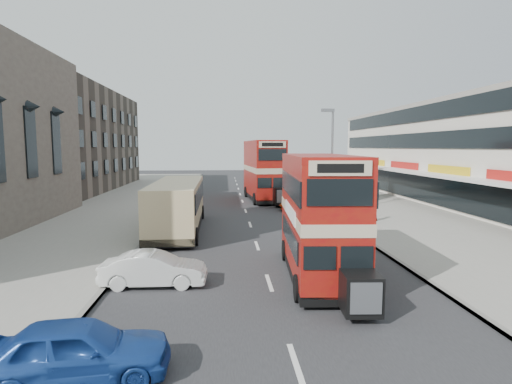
# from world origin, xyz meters

# --- Properties ---
(ground) EXTENTS (160.00, 160.00, 0.00)m
(ground) POSITION_xyz_m (0.00, 0.00, 0.00)
(ground) COLOR #28282B
(ground) RESTS_ON ground
(road_surface) EXTENTS (12.00, 90.00, 0.01)m
(road_surface) POSITION_xyz_m (0.00, 20.00, 0.01)
(road_surface) COLOR #28282B
(road_surface) RESTS_ON ground
(pavement_right) EXTENTS (12.00, 90.00, 0.15)m
(pavement_right) POSITION_xyz_m (12.00, 20.00, 0.07)
(pavement_right) COLOR gray
(pavement_right) RESTS_ON ground
(pavement_left) EXTENTS (12.00, 90.00, 0.15)m
(pavement_left) POSITION_xyz_m (-12.00, 20.00, 0.07)
(pavement_left) COLOR gray
(pavement_left) RESTS_ON ground
(kerb_left) EXTENTS (0.20, 90.00, 0.16)m
(kerb_left) POSITION_xyz_m (-6.10, 20.00, 0.07)
(kerb_left) COLOR gray
(kerb_left) RESTS_ON ground
(kerb_right) EXTENTS (0.20, 90.00, 0.16)m
(kerb_right) POSITION_xyz_m (6.10, 20.00, 0.07)
(kerb_right) COLOR gray
(kerb_right) RESTS_ON ground
(brick_terrace) EXTENTS (14.00, 28.00, 12.00)m
(brick_terrace) POSITION_xyz_m (-22.00, 38.00, 6.00)
(brick_terrace) COLOR #66594C
(brick_terrace) RESTS_ON ground
(commercial_row) EXTENTS (9.90, 46.20, 9.30)m
(commercial_row) POSITION_xyz_m (19.95, 22.00, 4.70)
(commercial_row) COLOR beige
(commercial_row) RESTS_ON ground
(street_lamp) EXTENTS (1.00, 0.20, 8.12)m
(street_lamp) POSITION_xyz_m (6.52, 18.00, 4.78)
(street_lamp) COLOR slate
(street_lamp) RESTS_ON ground
(bus_main) EXTENTS (2.83, 8.74, 4.74)m
(bus_main) POSITION_xyz_m (2.07, 2.66, 2.50)
(bus_main) COLOR black
(bus_main) RESTS_ON ground
(bus_second) EXTENTS (3.56, 10.29, 5.63)m
(bus_second) POSITION_xyz_m (2.13, 26.66, 2.96)
(bus_second) COLOR black
(bus_second) RESTS_ON ground
(coach) EXTENTS (2.93, 10.84, 2.86)m
(coach) POSITION_xyz_m (-4.63, 12.39, 1.69)
(coach) COLOR black
(coach) RESTS_ON ground
(car_left_near) EXTENTS (4.27, 2.09, 1.40)m
(car_left_near) POSITION_xyz_m (-5.01, -4.28, 0.70)
(car_left_near) COLOR #1B4298
(car_left_near) RESTS_ON ground
(car_left_front) EXTENTS (3.95, 1.46, 1.29)m
(car_left_front) POSITION_xyz_m (-4.37, 2.00, 0.64)
(car_left_front) COLOR white
(car_left_front) RESTS_ON ground
(car_right_a) EXTENTS (4.44, 1.90, 1.28)m
(car_right_a) POSITION_xyz_m (5.31, 14.85, 0.64)
(car_right_a) COLOR maroon
(car_right_a) RESTS_ON ground
(car_right_b) EXTENTS (4.35, 2.38, 1.15)m
(car_right_b) POSITION_xyz_m (4.83, 19.83, 0.58)
(car_right_b) COLOR #CD5114
(car_right_b) RESTS_ON ground
(car_right_c) EXTENTS (4.12, 1.86, 1.37)m
(car_right_c) POSITION_xyz_m (5.29, 33.46, 0.69)
(car_right_c) COLOR #5A9FB5
(car_right_c) RESTS_ON ground
(pedestrian_near) EXTENTS (0.65, 0.51, 1.57)m
(pedestrian_near) POSITION_xyz_m (8.45, 14.00, 0.94)
(pedestrian_near) COLOR gray
(pedestrian_near) RESTS_ON pavement_right
(cyclist) EXTENTS (0.66, 1.76, 2.13)m
(cyclist) POSITION_xyz_m (4.73, 18.08, 0.72)
(cyclist) COLOR gray
(cyclist) RESTS_ON ground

